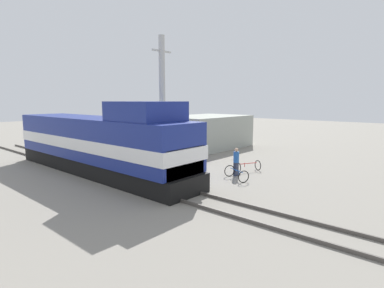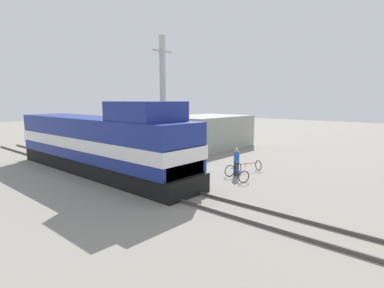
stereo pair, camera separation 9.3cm
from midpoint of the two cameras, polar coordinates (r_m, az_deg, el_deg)
ground_plane at (r=16.71m, az=-9.18°, el=-7.75°), size 120.00×120.00×0.00m
rail_near at (r=16.26m, az=-11.14°, el=-7.98°), size 0.08×42.03×0.15m
rail_far at (r=17.14m, az=-7.34°, el=-7.04°), size 0.08×42.03×0.15m
locomotive at (r=19.57m, az=-17.02°, el=0.07°), size 3.15×15.89×4.54m
utility_pole at (r=22.18m, az=-5.79°, el=8.39°), size 1.80×0.44×9.18m
vendor_umbrella at (r=22.52m, az=-0.89°, el=1.91°), size 2.09×2.09×2.32m
billboard_sign at (r=20.36m, az=-3.91°, el=2.22°), size 1.83×0.12×3.27m
shrub_cluster at (r=23.08m, az=-3.36°, el=-1.72°), size 1.15×1.15×1.15m
person_bystander at (r=18.52m, az=8.27°, el=-3.16°), size 0.34×0.34×1.73m
bicycle at (r=19.87m, az=10.49°, el=-4.17°), size 1.71×1.31×0.68m
bicycle_spare at (r=17.73m, az=8.28°, el=-5.58°), size 1.33×1.74×0.71m
building_block_distant at (r=29.40m, az=2.40°, el=2.36°), size 8.68×5.74×3.09m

